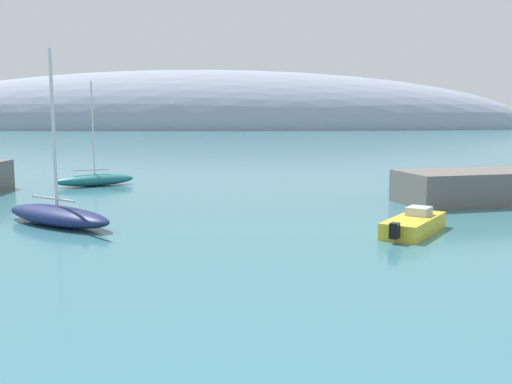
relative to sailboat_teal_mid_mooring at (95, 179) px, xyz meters
The scene contains 4 objects.
distant_ridge 173.78m from the sailboat_teal_mid_mooring, 92.44° to the left, with size 253.93×58.95×43.54m, color #8E99AD.
sailboat_teal_mid_mooring is the anchor object (origin of this frame).
sailboat_navy_outer_mooring 16.18m from the sailboat_teal_mid_mooring, 81.39° to the right, with size 7.32×6.08×8.79m.
motorboat_yellow_alongside_breakwater 26.94m from the sailboat_teal_mid_mooring, 42.22° to the right, with size 4.09×4.96×1.16m.
Camera 1 is at (1.07, -4.76, 5.62)m, focal length 40.25 mm.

